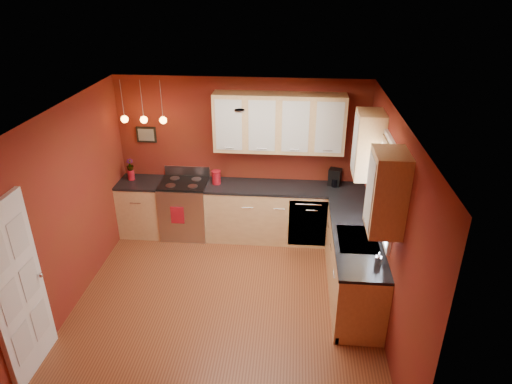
# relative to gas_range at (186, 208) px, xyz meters

# --- Properties ---
(floor) EXTENTS (4.20, 4.20, 0.00)m
(floor) POSITION_rel_gas_range_xyz_m (0.92, -1.80, -0.48)
(floor) COLOR brown
(floor) RESTS_ON ground
(ceiling) EXTENTS (4.00, 4.20, 0.02)m
(ceiling) POSITION_rel_gas_range_xyz_m (0.92, -1.80, 2.12)
(ceiling) COLOR white
(ceiling) RESTS_ON wall_back
(wall_back) EXTENTS (4.00, 0.02, 2.60)m
(wall_back) POSITION_rel_gas_range_xyz_m (0.92, 0.30, 0.82)
(wall_back) COLOR maroon
(wall_back) RESTS_ON floor
(wall_front) EXTENTS (4.00, 0.02, 2.60)m
(wall_front) POSITION_rel_gas_range_xyz_m (0.92, -3.90, 0.82)
(wall_front) COLOR maroon
(wall_front) RESTS_ON floor
(wall_left) EXTENTS (0.02, 4.20, 2.60)m
(wall_left) POSITION_rel_gas_range_xyz_m (-1.08, -1.80, 0.82)
(wall_left) COLOR maroon
(wall_left) RESTS_ON floor
(wall_right) EXTENTS (0.02, 4.20, 2.60)m
(wall_right) POSITION_rel_gas_range_xyz_m (2.92, -1.80, 0.82)
(wall_right) COLOR maroon
(wall_right) RESTS_ON floor
(base_cabinets_back_left) EXTENTS (0.70, 0.60, 0.90)m
(base_cabinets_back_left) POSITION_rel_gas_range_xyz_m (-0.73, -0.00, -0.03)
(base_cabinets_back_left) COLOR #DEB377
(base_cabinets_back_left) RESTS_ON floor
(base_cabinets_back_right) EXTENTS (2.54, 0.60, 0.90)m
(base_cabinets_back_right) POSITION_rel_gas_range_xyz_m (1.65, -0.00, -0.03)
(base_cabinets_back_right) COLOR #DEB377
(base_cabinets_back_right) RESTS_ON floor
(base_cabinets_right) EXTENTS (0.60, 2.10, 0.90)m
(base_cabinets_right) POSITION_rel_gas_range_xyz_m (2.62, -1.35, -0.03)
(base_cabinets_right) COLOR #DEB377
(base_cabinets_right) RESTS_ON floor
(counter_back_left) EXTENTS (0.70, 0.62, 0.04)m
(counter_back_left) POSITION_rel_gas_range_xyz_m (-0.73, -0.00, 0.44)
(counter_back_left) COLOR black
(counter_back_left) RESTS_ON base_cabinets_back_left
(counter_back_right) EXTENTS (2.54, 0.62, 0.04)m
(counter_back_right) POSITION_rel_gas_range_xyz_m (1.65, -0.00, 0.44)
(counter_back_right) COLOR black
(counter_back_right) RESTS_ON base_cabinets_back_right
(counter_right) EXTENTS (0.62, 2.10, 0.04)m
(counter_right) POSITION_rel_gas_range_xyz_m (2.62, -1.35, 0.44)
(counter_right) COLOR black
(counter_right) RESTS_ON base_cabinets_right
(gas_range) EXTENTS (0.76, 0.64, 1.11)m
(gas_range) POSITION_rel_gas_range_xyz_m (0.00, 0.00, 0.00)
(gas_range) COLOR #AEAEB2
(gas_range) RESTS_ON floor
(dishwasher_front) EXTENTS (0.60, 0.02, 0.80)m
(dishwasher_front) POSITION_rel_gas_range_xyz_m (2.02, -0.29, -0.03)
(dishwasher_front) COLOR #AEAEB2
(dishwasher_front) RESTS_ON base_cabinets_back_right
(sink) EXTENTS (0.50, 0.70, 0.33)m
(sink) POSITION_rel_gas_range_xyz_m (2.62, -1.50, 0.43)
(sink) COLOR gray
(sink) RESTS_ON counter_right
(window) EXTENTS (0.06, 1.02, 1.22)m
(window) POSITION_rel_gas_range_xyz_m (2.89, -1.50, 1.21)
(window) COLOR white
(window) RESTS_ON wall_right
(door_left_wall) EXTENTS (0.12, 0.82, 2.05)m
(door_left_wall) POSITION_rel_gas_range_xyz_m (-1.05, -3.00, 0.54)
(door_left_wall) COLOR white
(door_left_wall) RESTS_ON floor
(upper_cabinets_back) EXTENTS (2.00, 0.35, 0.90)m
(upper_cabinets_back) POSITION_rel_gas_range_xyz_m (1.52, 0.12, 1.47)
(upper_cabinets_back) COLOR #DEB377
(upper_cabinets_back) RESTS_ON wall_back
(upper_cabinets_right) EXTENTS (0.35, 1.95, 0.90)m
(upper_cabinets_right) POSITION_rel_gas_range_xyz_m (2.75, -1.48, 1.47)
(upper_cabinets_right) COLOR #DEB377
(upper_cabinets_right) RESTS_ON wall_right
(wall_picture) EXTENTS (0.32, 0.03, 0.26)m
(wall_picture) POSITION_rel_gas_range_xyz_m (-0.63, 0.28, 1.17)
(wall_picture) COLOR black
(wall_picture) RESTS_ON wall_back
(pendant_lights) EXTENTS (0.71, 0.11, 0.66)m
(pendant_lights) POSITION_rel_gas_range_xyz_m (-0.53, -0.05, 1.53)
(pendant_lights) COLOR gray
(pendant_lights) RESTS_ON ceiling
(red_canister) EXTENTS (0.15, 0.15, 0.22)m
(red_canister) POSITION_rel_gas_range_xyz_m (0.54, 0.02, 0.57)
(red_canister) COLOR #A5111D
(red_canister) RESTS_ON counter_back_right
(red_vase) EXTENTS (0.11, 0.11, 0.17)m
(red_vase) POSITION_rel_gas_range_xyz_m (-0.88, 0.06, 0.55)
(red_vase) COLOR #A5111D
(red_vase) RESTS_ON counter_back_left
(flowers) EXTENTS (0.14, 0.14, 0.21)m
(flowers) POSITION_rel_gas_range_xyz_m (-0.88, 0.06, 0.71)
(flowers) COLOR #A5111D
(flowers) RESTS_ON red_vase
(coffee_maker) EXTENTS (0.23, 0.23, 0.27)m
(coffee_maker) POSITION_rel_gas_range_xyz_m (2.43, 0.13, 0.59)
(coffee_maker) COLOR black
(coffee_maker) RESTS_ON counter_back_right
(soap_pump) EXTENTS (0.10, 0.10, 0.17)m
(soap_pump) POSITION_rel_gas_range_xyz_m (2.79, -2.05, 0.54)
(soap_pump) COLOR silver
(soap_pump) RESTS_ON counter_right
(dish_towel) EXTENTS (0.21, 0.01, 0.29)m
(dish_towel) POSITION_rel_gas_range_xyz_m (-0.06, -0.33, 0.04)
(dish_towel) COLOR #A5111D
(dish_towel) RESTS_ON gas_range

